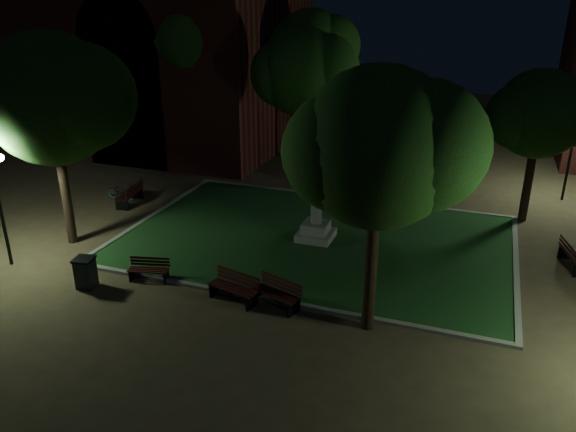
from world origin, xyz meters
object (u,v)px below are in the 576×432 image
(bench_near_left, at_px, (235,288))
(bench_west_near, at_px, (149,270))
(trash_bin, at_px, (86,272))
(monument, at_px, (316,218))
(bicycle, at_px, (122,191))
(bench_right_side, at_px, (573,256))
(bench_left_side, at_px, (131,195))
(bench_far_side, at_px, (428,183))
(bench_near_right, at_px, (278,294))

(bench_near_left, xyz_separation_m, bench_west_near, (-3.40, 0.28, -0.08))
(trash_bin, bearing_deg, monument, 45.51)
(bench_west_near, height_order, bicycle, bicycle)
(bench_right_side, relative_size, bicycle, 1.20)
(bench_west_near, height_order, trash_bin, trash_bin)
(bench_west_near, height_order, bench_left_side, bench_left_side)
(bicycle, bearing_deg, bench_near_left, -130.99)
(monument, distance_m, bench_right_side, 9.55)
(bench_far_side, bearing_deg, bicycle, 22.74)
(bench_left_side, bearing_deg, bench_far_side, 108.18)
(bench_far_side, bearing_deg, bench_right_side, 130.36)
(monument, xyz_separation_m, bench_right_side, (9.50, 0.87, -0.51))
(bench_far_side, bearing_deg, bench_near_left, 68.90)
(monument, relative_size, bench_near_left, 1.76)
(bench_right_side, bearing_deg, trash_bin, 99.73)
(bench_near_right, distance_m, bench_right_side, 11.01)
(bench_right_side, distance_m, bench_far_side, 8.96)
(monument, bearing_deg, bench_left_side, 174.26)
(bench_west_near, bearing_deg, bench_left_side, 115.12)
(bench_near_right, distance_m, bench_west_near, 4.85)
(bench_near_right, bearing_deg, bench_west_near, -162.00)
(bench_left_side, distance_m, bench_right_side, 18.89)
(bench_left_side, relative_size, trash_bin, 1.73)
(bench_right_side, xyz_separation_m, bench_far_side, (-5.98, 6.68, -0.01))
(bench_near_left, height_order, bench_right_side, bench_right_side)
(bench_right_side, bearing_deg, bench_near_left, 105.77)
(bench_near_left, relative_size, bicycle, 1.19)
(monument, xyz_separation_m, bicycle, (-10.20, 1.37, -0.55))
(bench_near_left, height_order, bench_west_near, bench_near_left)
(monument, distance_m, bench_far_side, 8.34)
(trash_bin, xyz_separation_m, bicycle, (-4.00, 7.68, -0.15))
(bench_left_side, distance_m, trash_bin, 7.93)
(bench_near_right, height_order, bench_left_side, bench_left_side)
(trash_bin, relative_size, bicycle, 0.71)
(bench_near_left, height_order, bench_left_side, bench_left_side)
(bench_left_side, bearing_deg, monument, 75.37)
(monument, xyz_separation_m, bench_near_left, (-1.09, -5.40, -0.51))
(monument, relative_size, bench_left_side, 1.70)
(bench_near_right, xyz_separation_m, bicycle, (-10.55, 6.62, -0.03))
(monument, distance_m, bicycle, 10.31)
(bench_west_near, xyz_separation_m, trash_bin, (-1.71, -1.19, 0.19))
(trash_bin, bearing_deg, bench_near_left, 10.13)
(monument, distance_m, bench_near_right, 5.29)
(bench_near_left, height_order, bench_near_right, bench_near_left)
(bicycle, bearing_deg, bench_left_side, -122.07)
(bench_west_near, relative_size, bench_right_side, 0.81)
(bench_west_near, height_order, bench_far_side, bench_far_side)
(monument, height_order, bench_near_left, monument)
(bench_west_near, bearing_deg, bench_near_left, -18.55)
(bench_near_right, distance_m, bench_left_side, 11.55)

